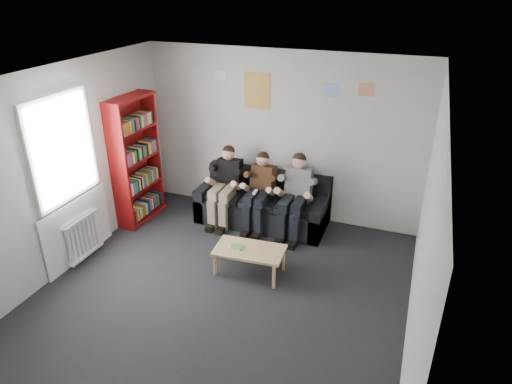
% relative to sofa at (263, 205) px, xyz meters
% --- Properties ---
extents(room_shell, '(5.00, 5.00, 5.00)m').
position_rel_sofa_xyz_m(room_shell, '(0.15, -2.11, 1.06)').
color(room_shell, black).
rests_on(room_shell, ground).
extents(sofa, '(2.07, 0.85, 0.80)m').
position_rel_sofa_xyz_m(sofa, '(0.00, 0.00, 0.00)').
color(sofa, black).
rests_on(sofa, ground).
extents(bookshelf, '(0.31, 0.92, 2.04)m').
position_rel_sofa_xyz_m(bookshelf, '(-1.92, -0.58, 0.73)').
color(bookshelf, maroon).
rests_on(bookshelf, ground).
extents(coffee_table, '(0.93, 0.51, 0.37)m').
position_rel_sofa_xyz_m(coffee_table, '(0.31, -1.41, 0.04)').
color(coffee_table, '#DDB37F').
rests_on(coffee_table, ground).
extents(game_cases, '(0.18, 0.15, 0.03)m').
position_rel_sofa_xyz_m(game_cases, '(0.14, -1.44, 0.10)').
color(game_cases, silver).
rests_on(game_cases, coffee_table).
extents(person_left, '(0.38, 0.81, 1.25)m').
position_rel_sofa_xyz_m(person_left, '(-0.58, -0.19, 0.34)').
color(person_left, black).
rests_on(person_left, sofa).
extents(person_middle, '(0.37, 0.78, 1.22)m').
position_rel_sofa_xyz_m(person_middle, '(0.00, -0.19, 0.32)').
color(person_middle, '#53321B').
rests_on(person_middle, sofa).
extents(person_right, '(0.39, 0.85, 1.28)m').
position_rel_sofa_xyz_m(person_right, '(0.58, -0.19, 0.35)').
color(person_right, silver).
rests_on(person_right, sofa).
extents(radiator, '(0.10, 0.64, 0.60)m').
position_rel_sofa_xyz_m(radiator, '(-2.00, -1.91, 0.06)').
color(radiator, white).
rests_on(radiator, ground).
extents(window, '(0.05, 1.30, 2.36)m').
position_rel_sofa_xyz_m(window, '(-2.07, -1.91, 0.74)').
color(window, white).
rests_on(window, room_shell).
extents(poster_large, '(0.42, 0.01, 0.55)m').
position_rel_sofa_xyz_m(poster_large, '(-0.25, 0.38, 1.76)').
color(poster_large, gold).
rests_on(poster_large, room_shell).
extents(poster_blue, '(0.25, 0.01, 0.20)m').
position_rel_sofa_xyz_m(poster_blue, '(0.90, 0.38, 1.86)').
color(poster_blue, '#4083DC').
rests_on(poster_blue, room_shell).
extents(poster_pink, '(0.22, 0.01, 0.18)m').
position_rel_sofa_xyz_m(poster_pink, '(1.40, 0.38, 1.91)').
color(poster_pink, '#D14193').
rests_on(poster_pink, room_shell).
extents(poster_sign, '(0.20, 0.01, 0.14)m').
position_rel_sofa_xyz_m(poster_sign, '(-0.85, 0.38, 1.96)').
color(poster_sign, silver).
rests_on(poster_sign, room_shell).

